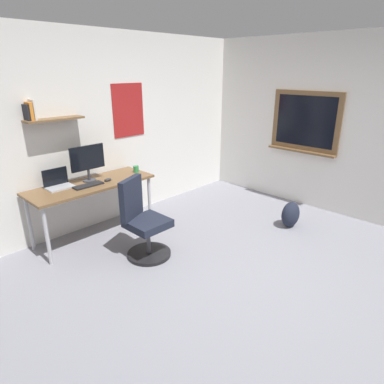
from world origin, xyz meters
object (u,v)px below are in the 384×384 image
desk (92,189)px  monitor_primary (88,161)px  computer_mouse (108,180)px  laptop (58,183)px  coffee_mug (136,169)px  office_chair (143,224)px  keyboard (88,185)px  backpack (291,214)px

desk → monitor_primary: 0.36m
desk → computer_mouse: size_ratio=15.24×
laptop → coffee_mug: (1.05, -0.17, -0.01)m
desk → monitor_primary: (0.04, 0.10, 0.34)m
monitor_primary → coffee_mug: (0.65, -0.12, -0.22)m
desk → office_chair: office_chair is taller
keyboard → backpack: size_ratio=1.01×
backpack → coffee_mug: bearing=128.8°
office_chair → monitor_primary: (-0.10, 0.94, 0.61)m
office_chair → coffee_mug: bearing=56.2°
laptop → computer_mouse: laptop is taller
desk → backpack: desk is taller
computer_mouse → desk: bearing=159.4°
laptop → monitor_primary: size_ratio=0.67×
monitor_primary → coffee_mug: 0.70m
coffee_mug → backpack: 2.26m
keyboard → coffee_mug: 0.77m
laptop → backpack: size_ratio=0.84×
computer_mouse → laptop: bearing=158.4°
monitor_primary → computer_mouse: bearing=-46.9°
monitor_primary → coffee_mug: monitor_primary is taller
computer_mouse → coffee_mug: (0.49, 0.05, 0.03)m
office_chair → keyboard: office_chair is taller
office_chair → keyboard: bearing=106.2°
desk → office_chair: bearing=-80.3°
backpack → computer_mouse: bearing=138.4°
backpack → monitor_primary: bearing=138.0°
office_chair → keyboard: 0.87m
laptop → keyboard: 0.36m
keyboard → laptop: bearing=141.5°
laptop → computer_mouse: (0.56, -0.22, -0.04)m
keyboard → backpack: keyboard is taller
keyboard → backpack: (2.14, -1.65, -0.57)m
monitor_primary → computer_mouse: (0.16, -0.17, -0.25)m
desk → coffee_mug: size_ratio=17.22×
monitor_primary → coffee_mug: size_ratio=5.04×
desk → backpack: 2.73m
office_chair → computer_mouse: office_chair is taller
office_chair → keyboard: (-0.22, 0.77, 0.35)m
office_chair → computer_mouse: bearing=85.8°
office_chair → backpack: office_chair is taller
computer_mouse → backpack: size_ratio=0.28×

